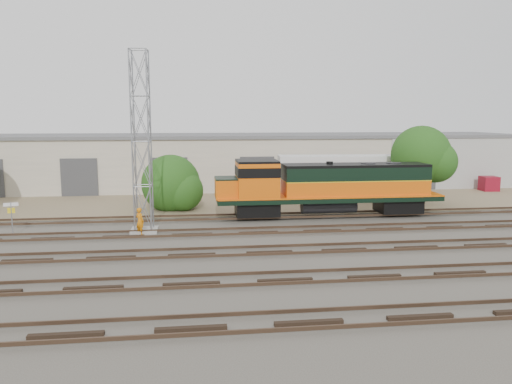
{
  "coord_description": "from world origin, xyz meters",
  "views": [
    {
      "loc": [
        -3.79,
        -27.84,
        7.03
      ],
      "look_at": [
        0.17,
        4.0,
        2.2
      ],
      "focal_mm": 35.0,
      "sensor_mm": 36.0,
      "label": 1
    }
  ],
  "objects": [
    {
      "name": "dumpster_blue",
      "position": [
        15.4,
        18.4,
        0.75
      ],
      "size": [
        1.73,
        1.64,
        1.5
      ],
      "primitive_type": "cube",
      "rotation": [
        0.0,
        0.0,
        -0.09
      ],
      "color": "navy",
      "rests_on": "ground"
    },
    {
      "name": "tree_mid",
      "position": [
        -5.37,
        10.34,
        1.86
      ],
      "size": [
        4.7,
        4.47,
        4.47
      ],
      "color": "#382619",
      "rests_on": "ground"
    },
    {
      "name": "locomotive",
      "position": [
        5.33,
        6.0,
        2.22
      ],
      "size": [
        15.93,
        2.79,
        3.83
      ],
      "color": "black",
      "rests_on": "tracks"
    },
    {
      "name": "warehouse",
      "position": [
        0.04,
        22.98,
        2.65
      ],
      "size": [
        58.4,
        10.4,
        5.3
      ],
      "color": "beige",
      "rests_on": "ground"
    },
    {
      "name": "dumpster_red",
      "position": [
        24.26,
        16.43,
        0.7
      ],
      "size": [
        1.56,
        1.46,
        1.4
      ],
      "primitive_type": "cube",
      "rotation": [
        0.0,
        0.0,
        -0.04
      ],
      "color": "maroon",
      "rests_on": "ground"
    },
    {
      "name": "ground",
      "position": [
        0.0,
        0.0,
        0.0
      ],
      "size": [
        140.0,
        140.0,
        0.0
      ],
      "primitive_type": "plane",
      "color": "#47423A",
      "rests_on": "ground"
    },
    {
      "name": "signal_tower",
      "position": [
        -6.92,
        2.91,
        5.33
      ],
      "size": [
        1.61,
        1.61,
        10.96
      ],
      "rotation": [
        0.0,
        0.0,
        -0.08
      ],
      "color": "gray",
      "rests_on": "ground"
    },
    {
      "name": "dirt_strip",
      "position": [
        0.0,
        15.0,
        0.01
      ],
      "size": [
        80.0,
        16.0,
        0.02
      ],
      "primitive_type": "cube",
      "color": "#726047",
      "rests_on": "ground"
    },
    {
      "name": "tracks",
      "position": [
        0.0,
        -3.0,
        0.08
      ],
      "size": [
        80.0,
        20.4,
        0.28
      ],
      "color": "black",
      "rests_on": "ground"
    },
    {
      "name": "sign_post",
      "position": [
        -14.67,
        2.92,
        1.42
      ],
      "size": [
        0.81,
        0.25,
        2.03
      ],
      "color": "gray",
      "rests_on": "ground"
    },
    {
      "name": "semi_trailer",
      "position": [
        9.76,
        12.93,
        2.41
      ],
      "size": [
        12.58,
        3.35,
        3.83
      ],
      "rotation": [
        0.0,
        0.0,
        -0.07
      ],
      "color": "silver",
      "rests_on": "ground"
    },
    {
      "name": "worker",
      "position": [
        -7.1,
        2.12,
        0.83
      ],
      "size": [
        0.72,
        0.71,
        1.67
      ],
      "primitive_type": "imported",
      "rotation": [
        0.0,
        0.0,
        2.38
      ],
      "color": "orange",
      "rests_on": "ground"
    },
    {
      "name": "tree_east",
      "position": [
        14.44,
        9.86,
        3.89
      ],
      "size": [
        4.95,
        4.72,
        6.37
      ],
      "color": "#382619",
      "rests_on": "ground"
    }
  ]
}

